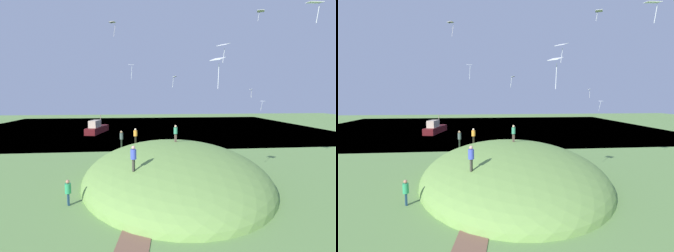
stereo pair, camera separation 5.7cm
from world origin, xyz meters
The scene contains 18 objects.
ground_plane centered at (0.00, 0.00, 0.00)m, with size 160.00×160.00×0.00m, color #658D47.
lake_water centered at (-33.57, 0.00, -0.20)m, with size 57.71×80.00×0.40m, color #4B6D95.
grass_hill centered at (7.40, 1.32, 0.00)m, with size 23.21×16.56×6.00m, color #6E9748.
boat_on_lake centered at (-23.96, -10.61, 0.96)m, with size 9.08×3.72×3.60m.
person_watching_kites centered at (5.46, 1.68, 4.02)m, with size 0.48×0.48×1.69m.
person_near_shore centered at (13.15, -2.37, 3.39)m, with size 0.55×0.55×1.83m.
person_with_child centered at (2.54, -3.88, 3.12)m, with size 0.48×0.48×1.80m.
person_on_hilltop centered at (1.88, -2.37, 3.31)m, with size 0.55×0.55×1.65m.
person_walking_path centered at (13.33, -6.85, 1.15)m, with size 0.54×0.54×1.82m.
kite_0 centered at (-8.81, 17.51, 6.60)m, with size 0.70×0.81×1.64m.
kite_1 centered at (13.72, 3.41, 9.88)m, with size 1.10×1.02×2.12m.
kite_2 centered at (13.58, 10.29, 13.93)m, with size 0.76×1.04×1.48m.
kite_4 centered at (-13.15, 17.42, 8.58)m, with size 0.84×0.74×1.52m.
kite_5 centered at (-4.44, 14.64, 18.96)m, with size 0.99×1.12×1.38m.
kite_6 centered at (6.34, 6.13, 12.33)m, with size 1.36×1.29×1.81m.
kite_7 centered at (-12.23, -5.90, 18.87)m, with size 1.04×1.17×2.21m.
kite_9 centered at (-5.70, 3.03, 10.08)m, with size 0.75×0.64×1.59m.
kite_10 centered at (-5.68, -2.90, 11.59)m, with size 0.66×0.82×2.05m.
Camera 2 is at (31.71, -1.88, 7.50)m, focal length 28.58 mm.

